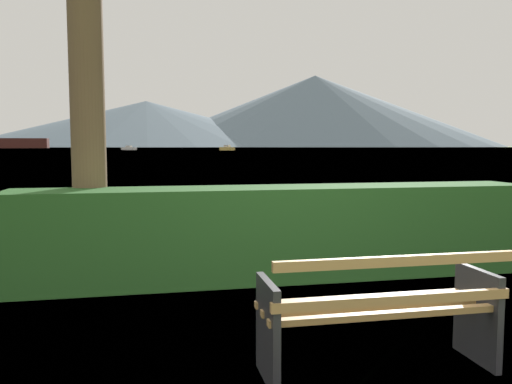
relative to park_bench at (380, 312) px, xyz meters
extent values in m
plane|color=olive|center=(0.00, 0.06, -0.42)|extent=(1400.00, 1400.00, 0.00)
plane|color=slate|center=(0.00, 308.73, -0.42)|extent=(620.00, 620.00, 0.00)
cube|color=tan|center=(0.00, -0.13, 0.03)|extent=(1.63, 0.07, 0.04)
cube|color=tan|center=(0.00, 0.06, 0.03)|extent=(1.63, 0.07, 0.04)
cube|color=tan|center=(0.00, 0.25, 0.03)|extent=(1.63, 0.07, 0.04)
cube|color=tan|center=(0.00, -0.21, 0.15)|extent=(1.63, 0.05, 0.06)
cube|color=tan|center=(0.00, -0.25, 0.41)|extent=(1.63, 0.05, 0.06)
cube|color=#2D2D33|center=(-0.78, 0.04, -0.09)|extent=(0.05, 0.51, 0.68)
cube|color=#2D2D33|center=(0.78, 0.04, -0.09)|extent=(0.05, 0.51, 0.68)
cube|color=#285B23|center=(0.00, 2.69, 0.11)|extent=(6.11, 0.82, 1.07)
cylinder|color=brown|center=(-2.19, 3.12, 2.18)|extent=(0.39, 0.39, 5.20)
cube|color=silver|center=(-7.04, 179.19, 0.02)|extent=(5.26, 4.59, 0.89)
cube|color=beige|center=(-7.04, 179.19, 0.76)|extent=(2.25, 2.13, 0.58)
cube|color=gold|center=(22.81, 155.42, 0.08)|extent=(4.38, 4.82, 1.01)
cube|color=silver|center=(22.81, 155.42, 0.92)|extent=(2.04, 2.11, 0.66)
cone|color=slate|center=(0.00, 599.52, 24.93)|extent=(388.92, 388.92, 50.70)
cone|color=slate|center=(195.57, 595.15, 41.28)|extent=(417.66, 417.66, 83.41)
camera|label=1|loc=(-1.54, -3.23, 1.13)|focal=36.81mm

